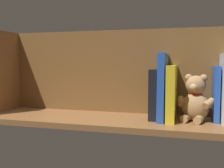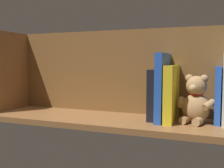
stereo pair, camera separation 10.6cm
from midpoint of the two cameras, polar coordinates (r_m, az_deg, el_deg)
name	(u,v)px [view 1 (the left image)]	position (r cm, az deg, el deg)	size (l,w,h in cm)	color
ground_plane	(112,120)	(107.87, -2.83, -7.64)	(105.75, 29.36, 2.20)	brown
shelf_back_panel	(120,72)	(117.33, -0.91, 2.63)	(105.75, 1.50, 35.46)	brown
shelf_side_divider	(1,71)	(131.08, -24.45, 2.42)	(2.40, 23.36, 35.46)	brown
book_1	(216,94)	(105.88, 18.33, -1.92)	(2.02, 11.83, 20.32)	blue
teddy_bear	(195,100)	(103.49, 14.31, -3.38)	(13.57, 12.91, 17.37)	tan
book_2	(172,93)	(103.48, 9.57, -1.82)	(3.18, 17.69, 20.61)	yellow
book_3	(163,87)	(103.70, 7.76, -0.55)	(2.59, 17.65, 25.04)	blue
book_4	(155,94)	(105.96, 6.13, -2.06)	(2.96, 14.70, 19.03)	black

